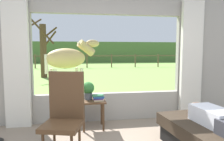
{
  "coord_description": "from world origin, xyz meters",
  "views": [
    {
      "loc": [
        -0.56,
        -1.84,
        1.41
      ],
      "look_at": [
        0.0,
        1.8,
        1.05
      ],
      "focal_mm": 33.34,
      "sensor_mm": 36.0,
      "label": 1
    }
  ],
  "objects_px": {
    "side_table": "(93,105)",
    "book_stack": "(98,98)",
    "potted_plant": "(88,89)",
    "pasture_tree": "(43,48)",
    "reclining_person": "(223,122)",
    "horse": "(69,59)",
    "rocking_chair": "(64,115)"
  },
  "relations": [
    {
      "from": "potted_plant",
      "to": "book_stack",
      "type": "xyz_separation_m",
      "value": [
        0.17,
        -0.12,
        -0.13
      ]
    },
    {
      "from": "reclining_person",
      "to": "book_stack",
      "type": "distance_m",
      "value": 1.97
    },
    {
      "from": "side_table",
      "to": "pasture_tree",
      "type": "xyz_separation_m",
      "value": [
        -2.05,
        7.37,
        1.08
      ]
    },
    {
      "from": "potted_plant",
      "to": "book_stack",
      "type": "height_order",
      "value": "potted_plant"
    },
    {
      "from": "horse",
      "to": "pasture_tree",
      "type": "xyz_separation_m",
      "value": [
        -1.5,
        4.66,
        0.35
      ]
    },
    {
      "from": "reclining_person",
      "to": "horse",
      "type": "xyz_separation_m",
      "value": [
        -2.07,
        4.11,
        0.63
      ]
    },
    {
      "from": "horse",
      "to": "pasture_tree",
      "type": "bearing_deg",
      "value": 170.79
    },
    {
      "from": "side_table",
      "to": "horse",
      "type": "xyz_separation_m",
      "value": [
        -0.55,
        2.7,
        0.73
      ]
    },
    {
      "from": "potted_plant",
      "to": "horse",
      "type": "bearing_deg",
      "value": 100.1
    },
    {
      "from": "side_table",
      "to": "book_stack",
      "type": "relative_size",
      "value": 2.45
    },
    {
      "from": "horse",
      "to": "pasture_tree",
      "type": "distance_m",
      "value": 4.91
    },
    {
      "from": "pasture_tree",
      "to": "reclining_person",
      "type": "bearing_deg",
      "value": -67.85
    },
    {
      "from": "reclining_person",
      "to": "book_stack",
      "type": "bearing_deg",
      "value": 130.64
    },
    {
      "from": "rocking_chair",
      "to": "side_table",
      "type": "height_order",
      "value": "rocking_chair"
    },
    {
      "from": "reclining_person",
      "to": "book_stack",
      "type": "xyz_separation_m",
      "value": [
        -1.43,
        1.35,
        0.05
      ]
    },
    {
      "from": "horse",
      "to": "book_stack",
      "type": "bearing_deg",
      "value": -13.96
    },
    {
      "from": "book_stack",
      "to": "pasture_tree",
      "type": "height_order",
      "value": "pasture_tree"
    },
    {
      "from": "reclining_person",
      "to": "horse",
      "type": "distance_m",
      "value": 4.65
    },
    {
      "from": "potted_plant",
      "to": "horse",
      "type": "height_order",
      "value": "horse"
    },
    {
      "from": "potted_plant",
      "to": "book_stack",
      "type": "distance_m",
      "value": 0.25
    },
    {
      "from": "rocking_chair",
      "to": "side_table",
      "type": "relative_size",
      "value": 2.15
    },
    {
      "from": "rocking_chair",
      "to": "book_stack",
      "type": "distance_m",
      "value": 0.99
    },
    {
      "from": "potted_plant",
      "to": "pasture_tree",
      "type": "height_order",
      "value": "pasture_tree"
    },
    {
      "from": "reclining_person",
      "to": "horse",
      "type": "height_order",
      "value": "horse"
    },
    {
      "from": "side_table",
      "to": "horse",
      "type": "bearing_deg",
      "value": 101.52
    },
    {
      "from": "pasture_tree",
      "to": "side_table",
      "type": "bearing_deg",
      "value": -74.44
    },
    {
      "from": "horse",
      "to": "rocking_chair",
      "type": "bearing_deg",
      "value": -25.23
    },
    {
      "from": "reclining_person",
      "to": "potted_plant",
      "type": "bearing_deg",
      "value": 131.45
    },
    {
      "from": "book_stack",
      "to": "pasture_tree",
      "type": "bearing_deg",
      "value": 106.1
    },
    {
      "from": "reclining_person",
      "to": "rocking_chair",
      "type": "height_order",
      "value": "rocking_chair"
    },
    {
      "from": "reclining_person",
      "to": "potted_plant",
      "type": "relative_size",
      "value": 4.49
    },
    {
      "from": "horse",
      "to": "pasture_tree",
      "type": "relative_size",
      "value": 0.57
    }
  ]
}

